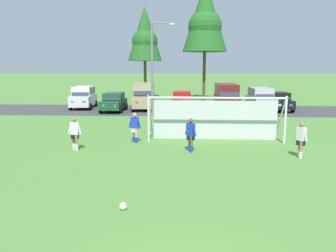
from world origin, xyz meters
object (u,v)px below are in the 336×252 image
object	(u,v)px
player_midfield_center	(135,128)
parked_car_slot_center	(182,100)
parked_car_slot_right	(261,99)
parked_car_slot_left	(114,102)
player_winger_right	(75,134)
soccer_ball	(123,206)
parked_car_slot_center_right	(226,97)
street_lamp	(154,69)
parked_car_slot_far_right	(279,101)
parked_car_slot_far_left	(84,97)
player_defender_far	(301,140)
soccer_goal	(215,117)
parked_car_slot_center_left	(144,96)
player_striker_near	(191,135)

from	to	relation	value
player_midfield_center	parked_car_slot_center	bearing A→B (deg)	80.86
parked_car_slot_center	parked_car_slot_right	xyz separation A→B (m)	(7.28, -1.12, 0.24)
parked_car_slot_left	player_winger_right	bearing A→B (deg)	-85.63
soccer_ball	player_winger_right	size ratio (longest dim) A/B	0.13
parked_car_slot_center_right	player_midfield_center	bearing A→B (deg)	-115.18
parked_car_slot_center	street_lamp	xyz separation A→B (m)	(-2.22, -5.19, 3.04)
parked_car_slot_center	parked_car_slot_right	size ratio (longest dim) A/B	0.91
player_winger_right	parked_car_slot_far_right	distance (m)	21.66
player_winger_right	parked_car_slot_far_left	distance (m)	17.94
street_lamp	parked_car_slot_right	bearing A→B (deg)	23.21
player_midfield_center	parked_car_slot_far_left	xyz separation A→B (m)	(-7.34, 15.45, 0.29)
player_midfield_center	player_defender_far	distance (m)	8.42
parked_car_slot_right	parked_car_slot_far_right	size ratio (longest dim) A/B	1.10
soccer_goal	parked_car_slot_center	xyz separation A→B (m)	(-1.97, 14.14, -0.42)
player_defender_far	parked_car_slot_far_left	bearing A→B (deg)	129.98
parked_car_slot_center_left	parked_car_slot_center_right	world-z (taller)	same
player_midfield_center	parked_car_slot_far_left	distance (m)	17.11
soccer_ball	player_defender_far	xyz separation A→B (m)	(7.01, 6.17, 0.71)
parked_car_slot_center	parked_car_slot_left	bearing A→B (deg)	-162.77
street_lamp	player_striker_near	bearing A→B (deg)	-76.72
player_midfield_center	parked_car_slot_right	bearing A→B (deg)	55.20
player_defender_far	soccer_goal	bearing A→B (deg)	133.66
player_midfield_center	parked_car_slot_far_right	world-z (taller)	parked_car_slot_far_right
soccer_ball	player_defender_far	bearing A→B (deg)	41.34
soccer_ball	parked_car_slot_center_left	bearing A→B (deg)	95.16
parked_car_slot_left	parked_car_slot_center	world-z (taller)	same
parked_car_slot_center_left	parked_car_slot_center	bearing A→B (deg)	5.03
soccer_goal	parked_car_slot_left	bearing A→B (deg)	124.06
soccer_ball	player_striker_near	size ratio (longest dim) A/B	0.13
parked_car_slot_right	soccer_goal	bearing A→B (deg)	-112.18
parked_car_slot_center_right	parked_car_slot_far_right	bearing A→B (deg)	6.07
parked_car_slot_left	parked_car_slot_center_right	xyz separation A→B (m)	(10.40, 0.80, 0.47)
soccer_goal	parked_car_slot_far_left	distance (m)	18.66
player_striker_near	parked_car_slot_center_left	world-z (taller)	parked_car_slot_center_left
soccer_goal	street_lamp	distance (m)	10.23
soccer_goal	player_defender_far	xyz separation A→B (m)	(3.55, -3.72, -0.47)
parked_car_slot_far_left	parked_car_slot_center	xyz separation A→B (m)	(9.76, -0.36, -0.24)
parked_car_slot_far_right	street_lamp	size ratio (longest dim) A/B	0.56
player_winger_right	parked_car_slot_left	distance (m)	15.06
soccer_ball	player_winger_right	xyz separation A→B (m)	(-3.64, 7.07, 0.71)
player_midfield_center	parked_car_slot_far_right	bearing A→B (deg)	51.49
player_striker_near	parked_car_slot_far_right	size ratio (longest dim) A/B	0.39
soccer_goal	parked_car_slot_far_right	distance (m)	15.29
player_striker_near	player_defender_far	world-z (taller)	same
parked_car_slot_center_left	parked_car_slot_center	xyz separation A→B (m)	(3.63, 0.32, -0.47)
parked_car_slot_center_right	parked_car_slot_center	bearing A→B (deg)	164.46
soccer_ball	soccer_goal	bearing A→B (deg)	70.70
soccer_ball	street_lamp	size ratio (longest dim) A/B	0.03
player_striker_near	parked_car_slot_left	distance (m)	16.53
player_defender_far	parked_car_slot_center_right	world-z (taller)	parked_car_slot_center_right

